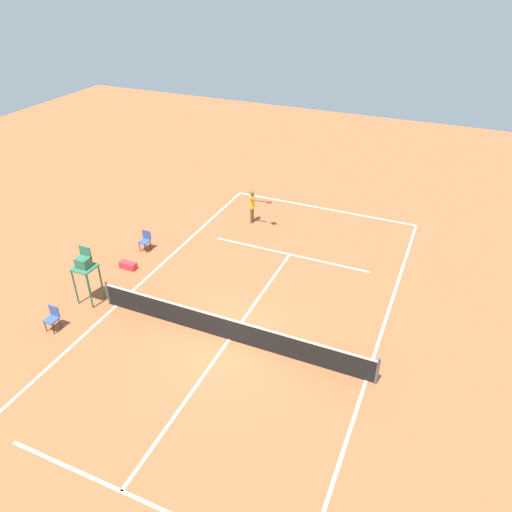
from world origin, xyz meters
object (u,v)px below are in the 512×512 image
Objects in this scene: tennis_ball at (232,225)px; courtside_chair_near at (52,317)px; umpire_chair at (85,267)px; courtside_chair_mid at (145,240)px; player_serving at (253,204)px; equipment_bag at (128,265)px.

courtside_chair_near is at bearing 75.51° from tennis_ball.
umpire_chair is 4.30m from courtside_chair_mid.
player_serving is at bearing -107.69° from courtside_chair_near.
courtside_chair_near is 4.44m from equipment_bag.
tennis_ball is 0.09× the size of equipment_bag.
player_serving is 1.86× the size of courtside_chair_mid.
player_serving is 2.33× the size of equipment_bag.
equipment_bag is at bearing 96.17° from courtside_chair_mid.
courtside_chair_near is (0.11, 1.92, -1.07)m from umpire_chair.
umpire_chair reaches higher than courtside_chair_near.
tennis_ball is 0.03× the size of umpire_chair.
tennis_ball is at bearing -125.72° from courtside_chair_mid.
player_serving reaches higher than courtside_chair_mid.
courtside_chair_near reaches higher than equipment_bag.
umpire_chair is at bearing 93.28° from courtside_chair_mid.
courtside_chair_mid is 1.70m from equipment_bag.
courtside_chair_mid is at bearing -83.83° from equipment_bag.
equipment_bag is at bearing -88.64° from umpire_chair.
courtside_chair_mid is (0.24, -4.15, -1.07)m from umpire_chair.
player_serving is 11.04m from courtside_chair_near.
umpire_chair reaches higher than tennis_ball.
player_serving is at bearing -138.08° from tennis_ball.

